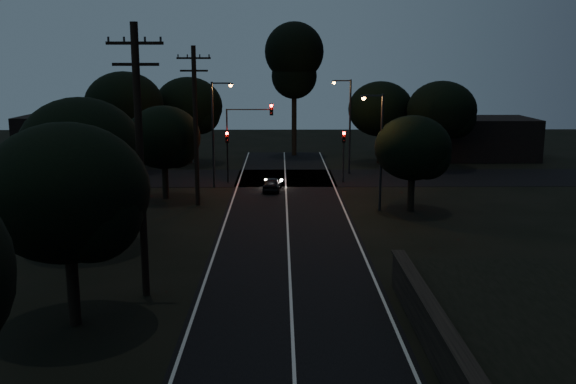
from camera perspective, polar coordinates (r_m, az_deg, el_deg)
name	(u,v)px	position (r m, az deg, el deg)	size (l,w,h in m)	color
road_surface	(287,207)	(42.50, -0.12, -1.36)	(60.00, 70.00, 0.03)	black
utility_pole_mid	(140,158)	(26.19, -13.02, 2.95)	(2.20, 0.30, 11.00)	black
utility_pole_far	(195,123)	(42.86, -8.22, 6.05)	(2.20, 0.30, 10.50)	black
tree_left_b	(71,197)	(23.84, -18.70, -0.39)	(5.87, 5.87, 7.46)	black
tree_left_c	(85,152)	(33.95, -17.61, 3.42)	(6.16, 6.16, 7.78)	black
tree_left_d	(166,139)	(45.21, -10.79, 4.65)	(5.15, 5.15, 6.53)	black
tree_far_nw	(191,108)	(60.90, -8.65, 7.41)	(6.38, 6.38, 8.08)	black
tree_far_w	(127,107)	(57.86, -14.15, 7.37)	(6.79, 6.79, 8.66)	black
tree_far_ne	(383,110)	(61.11, 8.44, 7.18)	(6.07, 6.07, 7.68)	black
tree_far_e	(444,112)	(59.19, 13.72, 6.93)	(6.15, 6.15, 7.81)	black
tree_right_a	(416,150)	(41.48, 11.28, 3.70)	(4.86, 4.86, 6.18)	black
tall_pine	(294,60)	(65.31, 0.56, 11.67)	(5.88, 5.88, 13.36)	black
building_left	(79,138)	(65.72, -18.09, 4.61)	(10.00, 8.00, 4.40)	black
building_right	(485,138)	(66.94, 17.13, 4.62)	(9.00, 7.00, 4.00)	black
signal_left	(227,147)	(50.90, -5.42, 3.98)	(0.28, 0.35, 4.10)	black
signal_right	(344,147)	(50.98, 4.97, 4.00)	(0.28, 0.35, 4.10)	black
signal_mast	(248,128)	(50.62, -3.54, 5.68)	(3.70, 0.35, 6.25)	black
streetlight_a	(215,127)	(48.79, -6.48, 5.76)	(1.66, 0.26, 8.00)	black
streetlight_b	(348,120)	(54.82, 5.33, 6.42)	(1.66, 0.26, 8.00)	black
streetlight_c	(379,144)	(41.11, 8.07, 4.23)	(1.46, 0.26, 7.50)	black
car	(272,184)	(47.69, -1.44, 0.71)	(1.26, 3.13, 1.07)	black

